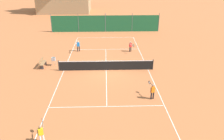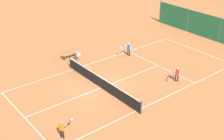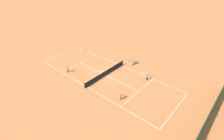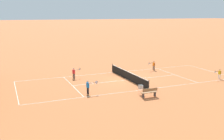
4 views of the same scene
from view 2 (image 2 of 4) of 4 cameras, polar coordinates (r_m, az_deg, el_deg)
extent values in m
plane|color=#BC6638|center=(24.54, -2.03, -3.28)|extent=(600.00, 600.00, 0.00)
cube|color=white|center=(32.26, 15.22, 3.47)|extent=(8.25, 0.05, 0.01)
cube|color=white|center=(27.56, -7.12, 0.11)|extent=(0.05, 23.85, 0.01)
cube|color=white|center=(21.87, 4.45, -7.51)|extent=(0.05, 23.85, 0.01)
cube|color=white|center=(28.34, 8.41, 0.81)|extent=(8.20, 0.05, 0.01)
cube|color=white|center=(21.98, -15.69, -8.39)|extent=(8.20, 0.05, 0.01)
cube|color=white|center=(24.54, -2.03, -3.27)|extent=(0.05, 12.80, 0.01)
cylinder|color=#2D2D2D|center=(27.68, -7.68, 1.42)|extent=(0.08, 0.08, 1.06)
cylinder|color=#2D2D2D|center=(21.31, 5.32, -6.87)|extent=(0.08, 0.08, 1.06)
cube|color=black|center=(24.31, -2.05, -2.35)|extent=(9.10, 0.02, 0.91)
cube|color=white|center=(24.08, -2.06, -1.37)|extent=(9.10, 0.04, 0.06)
cube|color=#1E6038|center=(34.63, 19.14, 6.84)|extent=(17.20, 0.04, 2.60)
cylinder|color=#59595E|center=(39.55, 8.77, 10.65)|extent=(0.08, 0.08, 2.90)
cylinder|color=#59595E|center=(36.90, 13.65, 9.02)|extent=(0.08, 0.08, 2.90)
cylinder|color=#59595E|center=(34.58, 19.18, 7.07)|extent=(0.08, 0.08, 2.90)
cylinder|color=black|center=(19.63, -9.31, -11.39)|extent=(0.10, 0.10, 0.57)
cylinder|color=black|center=(19.54, -8.88, -11.57)|extent=(0.10, 0.10, 0.57)
cube|color=orange|center=(19.28, -9.20, -10.30)|extent=(0.31, 0.24, 0.44)
sphere|color=#A37556|center=(19.08, -9.28, -9.49)|extent=(0.18, 0.18, 0.18)
cylinder|color=#A37556|center=(19.37, -9.61, -10.13)|extent=(0.06, 0.06, 0.44)
cylinder|color=#A37556|center=(19.21, -8.41, -9.72)|extent=(0.22, 0.44, 0.06)
cylinder|color=black|center=(19.41, -7.82, -9.25)|extent=(0.10, 0.20, 0.03)
torus|color=black|center=(19.56, -7.38, -8.90)|extent=(0.12, 0.27, 0.28)
cylinder|color=silver|center=(19.56, -7.38, -8.90)|extent=(0.09, 0.23, 0.25)
cylinder|color=black|center=(25.86, 11.92, -1.47)|extent=(0.10, 0.10, 0.58)
cylinder|color=black|center=(25.88, 11.51, -1.41)|extent=(0.10, 0.10, 0.58)
cube|color=red|center=(25.64, 11.82, -0.43)|extent=(0.32, 0.28, 0.45)
sphere|color=tan|center=(25.48, 11.89, 0.25)|extent=(0.18, 0.18, 0.18)
cylinder|color=tan|center=(25.62, 12.21, -0.49)|extent=(0.07, 0.07, 0.45)
cylinder|color=tan|center=(25.38, 11.38, -0.23)|extent=(0.29, 0.42, 0.07)
cylinder|color=black|center=(25.09, 11.25, -0.55)|extent=(0.13, 0.19, 0.03)
torus|color=black|center=(24.87, 11.16, -0.79)|extent=(0.17, 0.25, 0.28)
cylinder|color=silver|center=(24.87, 11.16, -0.79)|extent=(0.13, 0.22, 0.25)
cylinder|color=black|center=(29.89, 3.22, 3.15)|extent=(0.11, 0.11, 0.62)
cylinder|color=black|center=(30.00, 2.93, 3.26)|extent=(0.11, 0.11, 0.62)
cube|color=blue|center=(29.73, 3.10, 4.18)|extent=(0.32, 0.21, 0.48)
sphere|color=beige|center=(29.59, 3.12, 4.83)|extent=(0.19, 0.19, 0.19)
cylinder|color=beige|center=(29.62, 3.38, 4.08)|extent=(0.07, 0.07, 0.48)
cylinder|color=beige|center=(29.59, 2.53, 4.48)|extent=(0.14, 0.48, 0.07)
cylinder|color=black|center=(29.35, 2.09, 4.29)|extent=(0.06, 0.22, 0.03)
torus|color=#1E4CB2|center=(29.17, 1.76, 4.15)|extent=(0.07, 0.28, 0.28)
cylinder|color=silver|center=(29.17, 1.76, 4.15)|extent=(0.04, 0.25, 0.25)
sphere|color=#CCE033|center=(30.66, 2.11, 3.25)|extent=(0.07, 0.07, 0.07)
sphere|color=#CCE033|center=(27.39, 17.84, -1.18)|extent=(0.07, 0.07, 0.07)
cylinder|color=#B7B7BC|center=(29.03, -6.69, 2.18)|extent=(0.02, 0.02, 0.55)
cylinder|color=#B7B7BC|center=(28.76, -6.32, 1.96)|extent=(0.02, 0.02, 0.55)
cylinder|color=#B7B7BC|center=(29.19, -6.12, 2.36)|extent=(0.02, 0.02, 0.55)
cylinder|color=#B7B7BC|center=(28.93, -5.76, 2.14)|extent=(0.02, 0.02, 0.55)
cube|color=#B7B7BC|center=(28.86, -6.25, 2.67)|extent=(0.34, 0.34, 0.02)
cube|color=#B7B7BC|center=(28.71, -6.55, 2.88)|extent=(0.34, 0.02, 0.34)
cube|color=#B7B7BC|center=(28.87, -5.98, 3.05)|extent=(0.34, 0.02, 0.34)
cube|color=#B7B7BC|center=(28.92, -6.45, 3.07)|extent=(0.02, 0.34, 0.34)
cube|color=#B7B7BC|center=(28.66, -6.08, 2.86)|extent=(0.02, 0.34, 0.34)
sphere|color=#CCE033|center=(28.94, -6.19, 2.84)|extent=(0.07, 0.07, 0.07)
sphere|color=#CCE033|center=(28.85, -6.03, 2.77)|extent=(0.07, 0.07, 0.07)
sphere|color=#CCE033|center=(28.78, -5.99, 2.71)|extent=(0.07, 0.07, 0.07)
sphere|color=#CCE033|center=(28.88, -6.40, 2.77)|extent=(0.07, 0.07, 0.07)
sphere|color=#CCE033|center=(28.80, -6.48, 2.69)|extent=(0.07, 0.07, 0.07)
sphere|color=#CCE033|center=(28.90, -6.06, 2.80)|extent=(0.07, 0.07, 0.07)
sphere|color=#CCE033|center=(28.67, -6.31, 2.72)|extent=(0.07, 0.07, 0.07)
sphere|color=#CCE033|center=(28.76, -6.17, 2.80)|extent=(0.07, 0.07, 0.07)
sphere|color=#CCE033|center=(28.74, -6.35, 2.78)|extent=(0.07, 0.07, 0.07)
sphere|color=#CCE033|center=(28.82, -6.46, 2.83)|extent=(0.07, 0.07, 0.07)
sphere|color=#CCE033|center=(28.72, -6.13, 2.76)|extent=(0.07, 0.07, 0.07)
sphere|color=#CCE033|center=(28.74, -6.09, 2.78)|extent=(0.07, 0.07, 0.07)
sphere|color=#CCE033|center=(28.80, -6.30, 2.95)|extent=(0.07, 0.07, 0.07)
sphere|color=#CCE033|center=(28.73, -6.10, 2.90)|extent=(0.07, 0.07, 0.07)
cube|color=olive|center=(29.55, -7.79, 2.93)|extent=(0.36, 1.50, 0.05)
cube|color=olive|center=(29.57, -7.98, 3.48)|extent=(0.04, 1.50, 0.28)
cube|color=#333338|center=(29.92, -6.78, 2.84)|extent=(0.32, 0.06, 0.44)
cube|color=#333338|center=(29.37, -8.76, 2.23)|extent=(0.32, 0.06, 0.44)
camera|label=1|loc=(18.92, -58.58, 2.31)|focal=35.00mm
camera|label=3|loc=(28.95, 57.96, 22.76)|focal=28.00mm
camera|label=4|loc=(49.97, -8.46, 20.92)|focal=42.00mm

